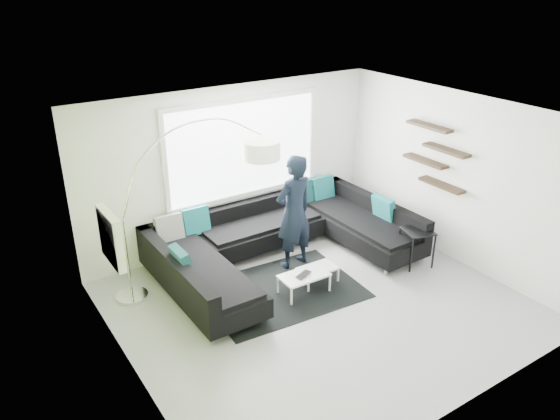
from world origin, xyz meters
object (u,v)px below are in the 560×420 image
object	(u,v)px
side_table	(416,247)
arc_lamp	(122,219)
coffee_table	(311,279)
person	(294,212)
laptop	(306,276)
sectional_sofa	(286,244)

from	to	relation	value
side_table	arc_lamp	bearing A→B (deg)	159.33
coffee_table	arc_lamp	bearing A→B (deg)	153.86
arc_lamp	person	world-z (taller)	arc_lamp
coffee_table	laptop	world-z (taller)	laptop
side_table	laptop	xyz separation A→B (m)	(-2.05, 0.26, 0.01)
coffee_table	person	xyz separation A→B (m)	(0.18, 0.73, 0.80)
coffee_table	side_table	bearing A→B (deg)	-9.97
sectional_sofa	coffee_table	distance (m)	0.81
coffee_table	arc_lamp	distance (m)	2.94
arc_lamp	person	distance (m)	2.66
arc_lamp	side_table	xyz separation A→B (m)	(4.28, -1.61, -0.99)
sectional_sofa	arc_lamp	distance (m)	2.68
coffee_table	side_table	xyz separation A→B (m)	(1.87, -0.37, 0.16)
side_table	laptop	world-z (taller)	side_table
sectional_sofa	arc_lamp	bearing A→B (deg)	168.84
coffee_table	person	size ratio (longest dim) A/B	0.50
side_table	laptop	distance (m)	2.07
laptop	coffee_table	bearing A→B (deg)	9.78
sectional_sofa	side_table	size ratio (longest dim) A/B	6.58
coffee_table	side_table	size ratio (longest dim) A/B	1.52
sectional_sofa	person	distance (m)	0.58
laptop	sectional_sofa	bearing A→B (deg)	52.79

